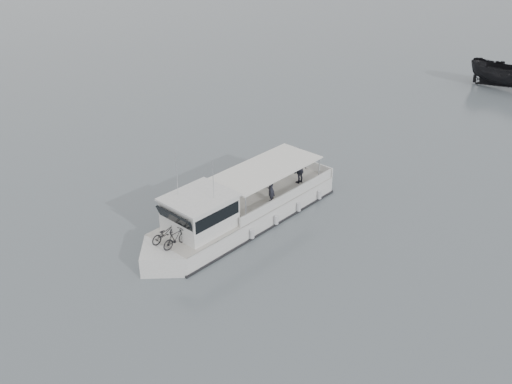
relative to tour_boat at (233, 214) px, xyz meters
name	(u,v)px	position (x,y,z in m)	size (l,w,h in m)	color
ground	(245,224)	(0.71, 0.11, -0.88)	(1400.00, 1400.00, 0.00)	#515D60
tour_boat	(233,214)	(0.00, 0.00, 0.00)	(12.28, 7.49, 5.35)	white
dark_motorboat	(507,75)	(30.78, 12.51, 0.39)	(2.47, 6.56, 2.53)	black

